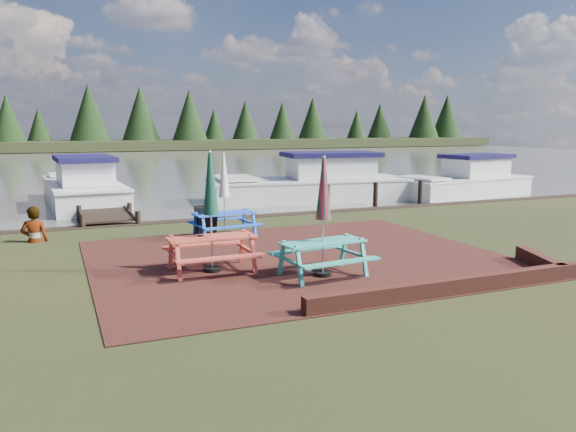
% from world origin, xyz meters
% --- Properties ---
extents(ground, '(120.00, 120.00, 0.00)m').
position_xyz_m(ground, '(0.00, 0.00, 0.00)').
color(ground, black).
rests_on(ground, ground).
extents(paving, '(9.00, 7.50, 0.02)m').
position_xyz_m(paving, '(0.00, 1.00, 0.01)').
color(paving, '#3B1B12').
rests_on(paving, ground).
extents(brick_wall, '(6.21, 1.79, 0.30)m').
position_xyz_m(brick_wall, '(2.15, -2.42, 0.15)').
color(brick_wall, '#4C1E16').
rests_on(brick_wall, ground).
extents(water, '(120.00, 60.00, 0.02)m').
position_xyz_m(water, '(0.00, 37.00, 0.00)').
color(water, '#4C4841').
rests_on(water, ground).
extents(far_treeline, '(120.00, 10.00, 8.10)m').
position_xyz_m(far_treeline, '(0.00, 66.00, 3.28)').
color(far_treeline, black).
rests_on(far_treeline, ground).
extents(picnic_table_teal, '(1.85, 1.68, 2.36)m').
position_xyz_m(picnic_table_teal, '(-0.18, -0.60, 0.83)').
color(picnic_table_teal, teal).
rests_on(picnic_table_teal, ground).
extents(picnic_table_red, '(1.77, 1.58, 2.45)m').
position_xyz_m(picnic_table_red, '(-2.12, 0.58, 0.86)').
color(picnic_table_red, '#C94733').
rests_on(picnic_table_red, ground).
extents(picnic_table_blue, '(1.77, 1.61, 2.26)m').
position_xyz_m(picnic_table_blue, '(-0.88, 3.88, 0.79)').
color(picnic_table_blue, blue).
rests_on(picnic_table_blue, ground).
extents(chalkboard, '(0.55, 0.56, 0.86)m').
position_xyz_m(chalkboard, '(-1.34, 4.01, 0.44)').
color(chalkboard, black).
rests_on(chalkboard, ground).
extents(jetty, '(1.76, 9.08, 1.00)m').
position_xyz_m(jetty, '(-3.50, 11.28, 0.11)').
color(jetty, black).
rests_on(jetty, ground).
extents(boat_jetty, '(3.05, 7.76, 2.21)m').
position_xyz_m(boat_jetty, '(-3.93, 13.38, 0.46)').
color(boat_jetty, silver).
rests_on(boat_jetty, ground).
extents(boat_near, '(8.65, 3.93, 2.26)m').
position_xyz_m(boat_near, '(5.10, 11.06, 0.47)').
color(boat_near, silver).
rests_on(boat_near, ground).
extents(boat_far, '(6.93, 3.38, 2.07)m').
position_xyz_m(boat_far, '(12.08, 9.73, 0.42)').
color(boat_far, silver).
rests_on(boat_far, ground).
extents(person, '(0.73, 0.54, 1.85)m').
position_xyz_m(person, '(-5.54, 5.26, 0.93)').
color(person, gray).
rests_on(person, ground).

